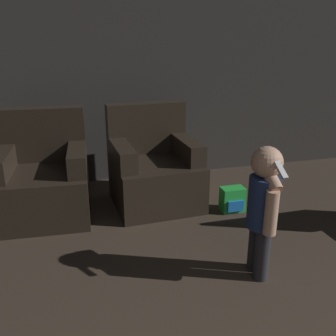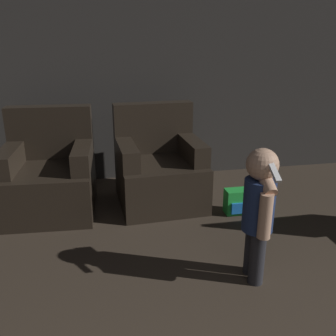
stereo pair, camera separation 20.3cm
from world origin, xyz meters
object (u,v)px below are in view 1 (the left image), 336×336
person_toddler (264,203)px  toy_backpack (232,200)px  armchair_left (44,180)px  armchair_right (154,170)px

person_toddler → toy_backpack: (0.25, 0.99, -0.44)m
armchair_left → armchair_right: (1.06, 0.00, 0.00)m
armchair_left → armchair_right: bearing=3.3°
armchair_right → person_toddler: (0.43, -1.41, 0.22)m
armchair_left → toy_backpack: bearing=-10.1°
armchair_left → person_toddler: size_ratio=1.02×
armchair_left → person_toddler: armchair_left is taller
toy_backpack → person_toddler: bearing=-104.1°
armchair_right → toy_backpack: size_ratio=4.06×
armchair_right → person_toddler: bearing=-76.0°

